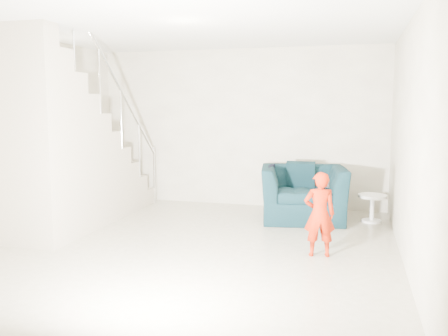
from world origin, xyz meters
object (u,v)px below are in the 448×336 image
Objects in this scene: staircase at (65,162)px; side_table at (372,204)px; toddler at (319,214)px; armchair at (303,193)px.

side_table is at bearing 19.27° from staircase.
toddler reaches higher than side_table.
toddler is 2.38× the size of side_table.
armchair is at bearing -91.03° from toddler.
staircase is (-4.22, -1.48, 0.67)m from side_table.
staircase is (-3.20, -1.37, 0.54)m from armchair.
toddler is 1.98m from side_table.
side_table is (1.02, 0.11, -0.13)m from armchair.
armchair is 3.01× the size of side_table.
armchair is 0.35× the size of staircase.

